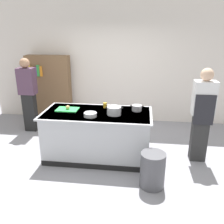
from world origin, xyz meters
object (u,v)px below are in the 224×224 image
sauce_pan (137,108)px  person_chef (202,114)px  trash_bin (153,170)px  person_guest (28,93)px  stock_pot (114,111)px  mixing_bowl (90,115)px  bookshelf (50,89)px  onion (68,107)px  juice_cup (105,105)px

sauce_pan → person_chef: person_chef is taller
sauce_pan → trash_bin: 1.23m
sauce_pan → person_guest: (-2.53, 0.87, -0.04)m
stock_pot → mixing_bowl: bearing=-159.5°
mixing_bowl → person_chef: size_ratio=0.13×
sauce_pan → person_chef: size_ratio=0.15×
trash_bin → bookshelf: size_ratio=0.33×
onion → trash_bin: (1.57, -0.85, -0.67)m
stock_pot → onion: bearing=171.8°
trash_bin → person_guest: bearing=146.7°
onion → person_chef: bearing=1.9°
stock_pot → juice_cup: 0.42m
juice_cup → bookshelf: (-1.69, 1.51, -0.10)m
stock_pot → person_chef: 1.56m
juice_cup → mixing_bowl: bearing=-109.3°
sauce_pan → bookshelf: size_ratio=0.15×
mixing_bowl → juice_cup: (0.18, 0.51, 0.01)m
person_guest → sauce_pan: bearing=62.2°
person_chef → person_guest: bearing=77.5°
stock_pot → mixing_bowl: (-0.40, -0.15, -0.04)m
mixing_bowl → bookshelf: bookshelf is taller
person_chef → onion: bearing=93.4°
juice_cup → trash_bin: 1.56m
juice_cup → trash_bin: bearing=-50.2°
mixing_bowl → juice_cup: size_ratio=2.23×
mixing_bowl → person_guest: bearing=143.7°
sauce_pan → mixing_bowl: bearing=-152.5°
onion → person_guest: 1.61m
stock_pot → sauce_pan: (0.39, 0.26, -0.02)m
person_guest → trash_bin: bearing=47.8°
stock_pot → person_guest: size_ratio=0.18×
stock_pot → bookshelf: bearing=135.7°
stock_pot → mixing_bowl: size_ratio=1.42×
onion → stock_pot: bearing=-8.2°
onion → bookshelf: bookshelf is taller
sauce_pan → bookshelf: (-2.30, 1.61, -0.10)m
onion → mixing_bowl: size_ratio=0.33×
mixing_bowl → bookshelf: 2.53m
mixing_bowl → onion: bearing=150.5°
sauce_pan → person_guest: bearing=161.1°
onion → person_guest: bearing=141.4°
mixing_bowl → trash_bin: bearing=-28.1°
bookshelf → stock_pot: bearing=-44.3°
onion → person_chef: 2.43m
juice_cup → bookshelf: size_ratio=0.06×
mixing_bowl → bookshelf: bearing=126.9°
sauce_pan → mixing_bowl: size_ratio=1.12×
sauce_pan → juice_cup: bearing=170.9°
sauce_pan → bookshelf: 2.81m
onion → stock_pot: (0.88, -0.13, 0.02)m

